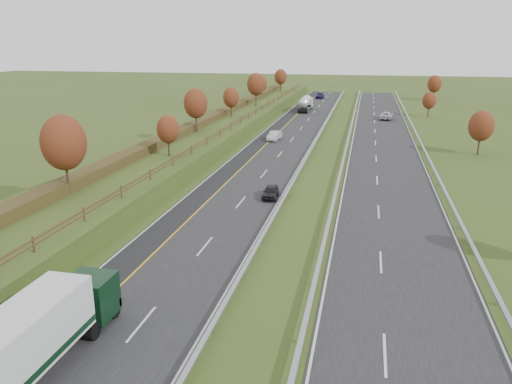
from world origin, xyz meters
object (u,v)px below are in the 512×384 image
road_tanker (305,103)px  car_dark_near (271,192)px  car_oncoming (387,116)px  box_lorry (6,361)px  car_small_far (320,96)px  car_silver_mid (274,136)px

road_tanker → car_dark_near: 72.24m
car_oncoming → box_lorry: bearing=86.1°
car_dark_near → car_small_far: car_small_far is taller
car_dark_near → car_silver_mid: car_silver_mid is taller
car_dark_near → box_lorry: bearing=-102.4°
box_lorry → car_oncoming: bearing=78.5°
box_lorry → car_silver_mid: (0.00, 66.48, -1.53)m
car_small_far → car_silver_mid: bearing=-91.6°
road_tanker → car_oncoming: size_ratio=1.94×
road_tanker → car_oncoming: (18.98, -10.56, -1.02)m
car_dark_near → car_silver_mid: 33.05m
car_dark_near → car_small_far: (-4.43, 101.10, 0.15)m
box_lorry → car_small_far: (1.14, 135.01, -1.50)m
car_silver_mid → car_small_far: (1.14, 68.53, 0.03)m
box_lorry → road_tanker: size_ratio=1.45×
car_small_far → road_tanker: bearing=-92.1°
road_tanker → car_dark_near: size_ratio=2.95×
car_small_far → box_lorry: bearing=-91.2°
car_small_far → car_oncoming: car_oncoming is taller
car_silver_mid → car_small_far: size_ratio=0.84×
box_lorry → car_silver_mid: 66.50m
box_lorry → car_dark_near: 34.41m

